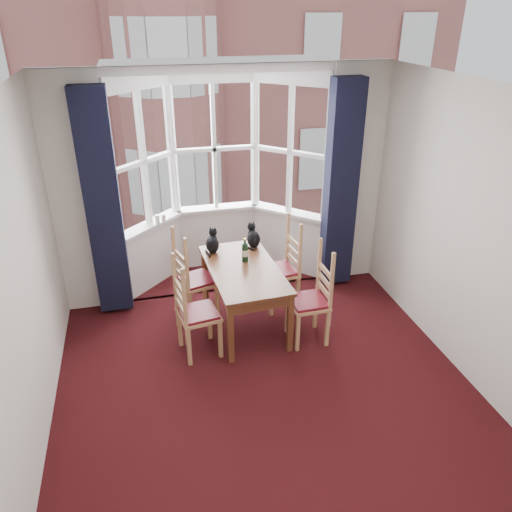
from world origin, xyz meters
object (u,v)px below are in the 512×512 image
object	(u,v)px
chair_right_near	(316,301)
chair_right_far	(286,270)
chair_left_near	(190,316)
dining_table	(244,275)
cat_right	(253,237)
cat_left	(212,243)
candle_short	(164,218)
wine_bottle	(245,251)
candle_tall	(157,219)
chair_left_far	(189,283)

from	to	relation	value
chair_right_near	chair_right_far	world-z (taller)	same
chair_left_near	dining_table	bearing A→B (deg)	32.90
chair_left_near	cat_right	size ratio (longest dim) A/B	3.01
chair_right_far	cat_left	world-z (taller)	cat_left
chair_left_near	candle_short	world-z (taller)	candle_short
chair_right_far	wine_bottle	distance (m)	0.68
cat_right	candle_tall	xyz separation A→B (m)	(-1.10, 0.67, 0.08)
chair_left_near	chair_right_near	xyz separation A→B (m)	(1.37, -0.04, 0.00)
chair_left_far	wine_bottle	xyz separation A→B (m)	(0.64, -0.10, 0.38)
chair_right_far	wine_bottle	xyz separation A→B (m)	(-0.54, -0.14, 0.38)
cat_right	wine_bottle	size ratio (longest dim) A/B	1.08
chair_right_near	candle_short	bearing A→B (deg)	131.25
chair_left_far	candle_tall	xyz separation A→B (m)	(-0.27, 0.93, 0.45)
chair_right_near	candle_short	distance (m)	2.29
candle_tall	chair_left_far	bearing A→B (deg)	-73.84
chair_left_far	wine_bottle	distance (m)	0.76
dining_table	candle_tall	world-z (taller)	candle_tall
cat_left	wine_bottle	distance (m)	0.46
cat_left	chair_left_near	bearing A→B (deg)	-113.44
chair_left_near	wine_bottle	bearing A→B (deg)	39.42
cat_left	chair_left_far	bearing A→B (deg)	-144.91
dining_table	chair_right_far	world-z (taller)	chair_right_far
chair_right_far	candle_short	world-z (taller)	candle_short
cat_left	wine_bottle	world-z (taller)	cat_left
candle_tall	chair_left_near	bearing A→B (deg)	-83.17
chair_right_far	cat_left	bearing A→B (deg)	167.51
dining_table	cat_left	world-z (taller)	cat_left
chair_left_near	candle_tall	world-z (taller)	candle_tall
chair_right_near	candle_short	size ratio (longest dim) A/B	8.95
cat_left	candle_tall	distance (m)	0.92
chair_left_far	cat_right	bearing A→B (deg)	17.59
dining_table	candle_short	world-z (taller)	candle_short
chair_left_near	chair_left_far	xyz separation A→B (m)	(0.08, 0.69, 0.00)
chair_right_far	candle_short	xyz separation A→B (m)	(-1.37, 0.93, 0.45)
cat_right	candle_tall	world-z (taller)	cat_right
chair_left_near	cat_left	bearing A→B (deg)	66.56
chair_right_near	dining_table	bearing A→B (deg)	146.32
chair_left_far	chair_right_near	bearing A→B (deg)	-29.39
cat_right	candle_short	world-z (taller)	cat_right
dining_table	chair_right_far	bearing A→B (deg)	26.60
candle_short	chair_left_near	bearing A→B (deg)	-86.07
chair_left_far	dining_table	bearing A→B (deg)	-23.80
chair_left_near	cat_right	xyz separation A→B (m)	(0.90, 0.96, 0.38)
chair_left_far	candle_short	size ratio (longest dim) A/B	8.95
dining_table	wine_bottle	xyz separation A→B (m)	(0.05, 0.16, 0.21)
dining_table	chair_left_far	distance (m)	0.67
cat_left	candle_short	distance (m)	0.90
chair_right_near	cat_right	size ratio (longest dim) A/B	3.01
dining_table	chair_right_near	distance (m)	0.86
dining_table	wine_bottle	world-z (taller)	wine_bottle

